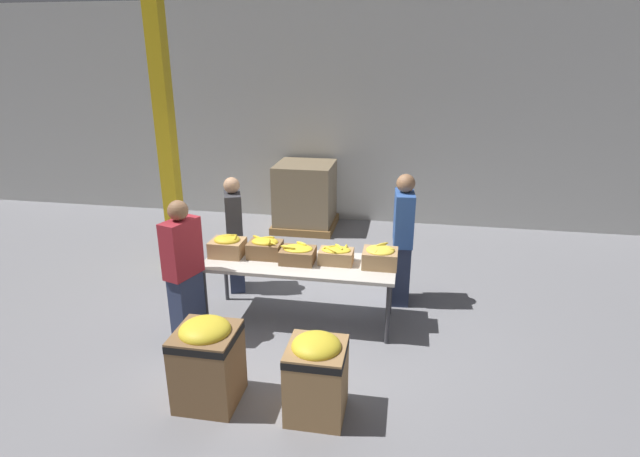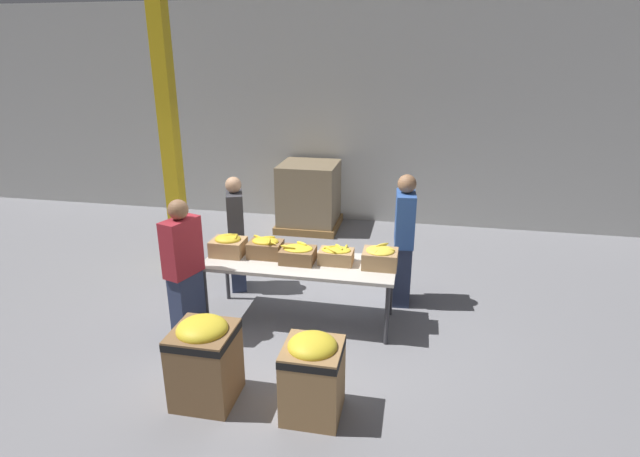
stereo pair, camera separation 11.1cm
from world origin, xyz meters
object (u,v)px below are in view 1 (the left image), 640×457
at_px(volunteer_2, 235,235).
at_px(pallet_stack_0, 305,197).
at_px(banana_box_4, 380,256).
at_px(volunteer_1, 184,272).
at_px(donation_bin_0, 207,359).
at_px(sorting_table, 300,266).
at_px(donation_bin_1, 316,374).
at_px(banana_box_2, 298,254).
at_px(banana_box_3, 336,255).
at_px(volunteer_0, 402,240).
at_px(support_pillar, 166,136).
at_px(banana_box_0, 227,245).
at_px(banana_box_1, 265,248).

distance_m(volunteer_2, pallet_stack_0, 2.70).
bearing_deg(banana_box_4, volunteer_1, -163.05).
bearing_deg(donation_bin_0, sorting_table, 72.32).
height_order(volunteer_2, donation_bin_1, volunteer_2).
bearing_deg(donation_bin_1, banana_box_2, 107.92).
distance_m(banana_box_3, donation_bin_1, 1.74).
distance_m(banana_box_4, pallet_stack_0, 3.68).
xyz_separation_m(volunteer_0, support_pillar, (-3.35, 0.51, 1.15)).
bearing_deg(sorting_table, donation_bin_0, -107.68).
relative_size(banana_box_0, banana_box_4, 1.00).
distance_m(volunteer_0, support_pillar, 3.58).
height_order(banana_box_0, volunteer_1, volunteer_1).
bearing_deg(banana_box_4, banana_box_1, 178.57).
bearing_deg(pallet_stack_0, volunteer_1, -97.90).
xyz_separation_m(banana_box_4, donation_bin_1, (-0.44, -1.67, -0.47)).
bearing_deg(sorting_table, volunteer_1, -153.11).
relative_size(banana_box_3, support_pillar, 0.10).
height_order(volunteer_0, donation_bin_0, volunteer_0).
relative_size(banana_box_2, support_pillar, 0.10).
bearing_deg(banana_box_0, banana_box_4, -0.06).
bearing_deg(donation_bin_1, pallet_stack_0, 102.84).
distance_m(volunteer_1, donation_bin_1, 2.01).
relative_size(banana_box_1, banana_box_3, 1.00).
bearing_deg(banana_box_3, sorting_table, -172.64).
bearing_deg(volunteer_0, banana_box_0, -76.77).
distance_m(banana_box_0, donation_bin_0, 1.78).
xyz_separation_m(sorting_table, volunteer_1, (-1.18, -0.60, 0.10)).
bearing_deg(donation_bin_1, banana_box_1, 119.03).
distance_m(volunteer_0, volunteer_2, 2.23).
distance_m(donation_bin_1, support_pillar, 4.21).
bearing_deg(volunteer_1, banana_box_4, -55.11).
distance_m(banana_box_4, volunteer_0, 0.71).
bearing_deg(banana_box_1, support_pillar, 146.38).
distance_m(banana_box_1, support_pillar, 2.34).
xyz_separation_m(banana_box_2, donation_bin_1, (0.53, -1.62, -0.45)).
xyz_separation_m(volunteer_0, volunteer_2, (-2.23, -0.02, -0.07)).
distance_m(volunteer_0, pallet_stack_0, 3.21).
distance_m(sorting_table, donation_bin_1, 1.73).
relative_size(banana_box_0, banana_box_2, 1.00).
relative_size(sorting_table, volunteer_1, 1.38).
bearing_deg(volunteer_0, volunteer_1, -65.37).
height_order(banana_box_0, donation_bin_1, banana_box_0).
height_order(sorting_table, volunteer_0, volunteer_0).
relative_size(volunteer_2, donation_bin_0, 1.86).
bearing_deg(banana_box_3, support_pillar, 155.67).
height_order(banana_box_4, volunteer_1, volunteer_1).
relative_size(banana_box_1, banana_box_2, 1.00).
xyz_separation_m(banana_box_0, volunteer_1, (-0.27, -0.65, -0.08)).
height_order(banana_box_4, donation_bin_1, banana_box_4).
relative_size(banana_box_3, banana_box_4, 1.00).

